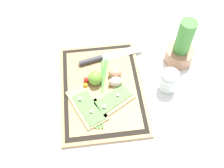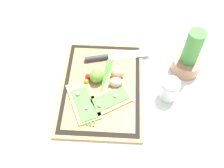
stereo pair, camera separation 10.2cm
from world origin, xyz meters
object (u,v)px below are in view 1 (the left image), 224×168
at_px(lime, 95,78).
at_px(cherry_tomato_red, 86,80).
at_px(sauce_jar, 168,82).
at_px(egg_pink, 116,82).
at_px(herb_pot, 181,48).
at_px(pizza_slice_near, 87,106).
at_px(egg_brown, 115,73).
at_px(cherry_tomato_yellow, 86,85).
at_px(pizza_slice_far, 111,101).
at_px(knife, 101,58).

relative_size(lime, cherry_tomato_red, 2.49).
distance_m(lime, sauce_jar, 0.29).
distance_m(egg_pink, sauce_jar, 0.21).
height_order(egg_pink, herb_pot, herb_pot).
bearing_deg(sauce_jar, pizza_slice_near, -79.85).
height_order(herb_pot, sauce_jar, herb_pot).
distance_m(pizza_slice_near, cherry_tomato_red, 0.11).
bearing_deg(egg_brown, herb_pot, 102.76).
height_order(cherry_tomato_red, cherry_tomato_yellow, cherry_tomato_red).
relative_size(egg_brown, sauce_jar, 0.60).
xyz_separation_m(pizza_slice_far, cherry_tomato_red, (-0.10, -0.09, 0.01)).
relative_size(knife, egg_pink, 5.21).
height_order(knife, sauce_jar, sauce_jar).
relative_size(pizza_slice_far, cherry_tomato_red, 8.72).
height_order(pizza_slice_far, herb_pot, herb_pot).
bearing_deg(pizza_slice_far, egg_brown, 165.25).
relative_size(egg_pink, cherry_tomato_yellow, 2.63).
distance_m(pizza_slice_near, egg_pink, 0.15).
xyz_separation_m(knife, sauce_jar, (0.16, 0.25, 0.02)).
distance_m(lime, cherry_tomato_yellow, 0.05).
distance_m(egg_pink, cherry_tomato_yellow, 0.12).
distance_m(knife, cherry_tomato_red, 0.13).
relative_size(pizza_slice_near, lime, 3.61).
bearing_deg(egg_brown, knife, -152.79).
xyz_separation_m(pizza_slice_near, egg_pink, (-0.09, 0.12, 0.01)).
distance_m(cherry_tomato_yellow, herb_pot, 0.42).
relative_size(pizza_slice_far, egg_brown, 3.68).
distance_m(knife, cherry_tomato_yellow, 0.15).
bearing_deg(cherry_tomato_yellow, egg_pink, 88.26).
height_order(pizza_slice_far, lime, lime).
xyz_separation_m(egg_brown, cherry_tomato_red, (0.01, -0.12, -0.01)).
bearing_deg(knife, sauce_jar, 56.58).
relative_size(cherry_tomato_red, cherry_tomato_yellow, 1.11).
xyz_separation_m(pizza_slice_near, pizza_slice_far, (-0.01, 0.09, 0.00)).
relative_size(egg_pink, herb_pot, 0.25).
height_order(egg_brown, sauce_jar, sauce_jar).
height_order(knife, cherry_tomato_red, same).
relative_size(pizza_slice_near, cherry_tomato_yellow, 10.00).
distance_m(lime, herb_pot, 0.37).
xyz_separation_m(lime, herb_pot, (-0.08, 0.36, 0.03)).
bearing_deg(pizza_slice_far, pizza_slice_near, -83.79).
height_order(egg_brown, cherry_tomato_yellow, egg_brown).
xyz_separation_m(egg_pink, cherry_tomato_yellow, (-0.00, -0.12, -0.01)).
bearing_deg(pizza_slice_near, lime, 158.83).
bearing_deg(herb_pot, cherry_tomato_yellow, -75.74).
height_order(egg_pink, cherry_tomato_yellow, egg_pink).
bearing_deg(lime, cherry_tomato_yellow, -66.44).
xyz_separation_m(knife, cherry_tomato_yellow, (0.13, -0.07, 0.00)).
bearing_deg(knife, egg_pink, 18.16).
height_order(egg_pink, sauce_jar, sauce_jar).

